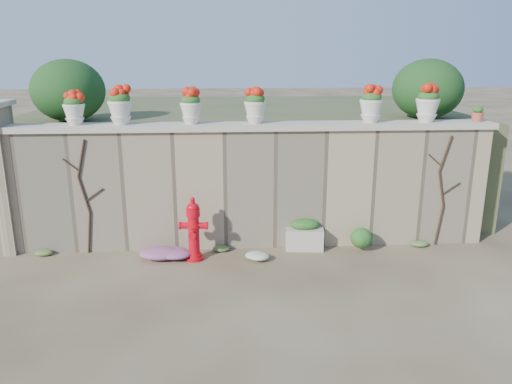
{
  "coord_description": "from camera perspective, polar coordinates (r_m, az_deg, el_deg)",
  "views": [
    {
      "loc": [
        -0.4,
        -6.28,
        3.22
      ],
      "look_at": [
        0.08,
        1.4,
        1.05
      ],
      "focal_mm": 35.0,
      "sensor_mm": 36.0,
      "label": 1
    }
  ],
  "objects": [
    {
      "name": "magenta_clump",
      "position": [
        8.19,
        -10.26,
        -6.79
      ],
      "size": [
        0.87,
        0.58,
        0.23
      ],
      "primitive_type": "ellipsoid",
      "color": "#C427B5",
      "rests_on": "ground"
    },
    {
      "name": "green_shrub",
      "position": [
        8.47,
        12.04,
        -4.98
      ],
      "size": [
        0.58,
        0.52,
        0.55
      ],
      "primitive_type": "ellipsoid",
      "color": "#1E5119",
      "rests_on": "ground"
    },
    {
      "name": "fire_hydrant",
      "position": [
        7.97,
        -7.15,
        -4.2
      ],
      "size": [
        0.45,
        0.32,
        1.03
      ],
      "rotation": [
        0.0,
        0.0,
        -0.08
      ],
      "color": "red",
      "rests_on": "ground"
    },
    {
      "name": "urn_pot_0",
      "position": [
        8.47,
        -20.09,
        8.98
      ],
      "size": [
        0.34,
        0.34,
        0.53
      ],
      "color": "beige",
      "rests_on": "wall_cap"
    },
    {
      "name": "stone_wall",
      "position": [
        8.39,
        -0.71,
        0.4
      ],
      "size": [
        8.0,
        0.4,
        2.0
      ],
      "primitive_type": "cube",
      "color": "#9A8467",
      "rests_on": "ground"
    },
    {
      "name": "raised_fill",
      "position": [
        11.51,
        -1.51,
        4.61
      ],
      "size": [
        9.0,
        6.0,
        2.0
      ],
      "primitive_type": "cube",
      "color": "#384C23",
      "rests_on": "ground"
    },
    {
      "name": "urn_pot_2",
      "position": [
        8.15,
        -7.44,
        9.62
      ],
      "size": [
        0.35,
        0.35,
        0.55
      ],
      "color": "beige",
      "rests_on": "wall_cap"
    },
    {
      "name": "vine_left",
      "position": [
        8.49,
        -18.96,
        -0.37
      ],
      "size": [
        0.6,
        0.04,
        1.91
      ],
      "color": "black",
      "rests_on": "ground"
    },
    {
      "name": "wall_cap",
      "position": [
        8.18,
        -0.73,
        7.51
      ],
      "size": [
        8.1,
        0.52,
        0.1
      ],
      "primitive_type": "cube",
      "color": "#BCB09F",
      "rests_on": "stone_wall"
    },
    {
      "name": "back_shrub_right",
      "position": [
        10.05,
        19.02,
        11.08
      ],
      "size": [
        1.3,
        1.3,
        1.1
      ],
      "primitive_type": "ellipsoid",
      "color": "#143814",
      "rests_on": "raised_fill"
    },
    {
      "name": "white_flowers",
      "position": [
        8.04,
        0.47,
        -7.2
      ],
      "size": [
        0.5,
        0.4,
        0.18
      ],
      "primitive_type": "ellipsoid",
      "color": "white",
      "rests_on": "ground"
    },
    {
      "name": "vine_right",
      "position": [
        8.94,
        20.5,
        0.28
      ],
      "size": [
        0.6,
        0.04,
        1.91
      ],
      "color": "black",
      "rests_on": "ground"
    },
    {
      "name": "urn_pot_3",
      "position": [
        8.14,
        -0.09,
        9.81
      ],
      "size": [
        0.36,
        0.36,
        0.56
      ],
      "color": "beige",
      "rests_on": "wall_cap"
    },
    {
      "name": "terracotta_pot",
      "position": [
        9.17,
        23.99,
        8.09
      ],
      "size": [
        0.21,
        0.21,
        0.25
      ],
      "color": "#B65237",
      "rests_on": "wall_cap"
    },
    {
      "name": "urn_pot_1",
      "position": [
        8.29,
        -15.27,
        9.51
      ],
      "size": [
        0.38,
        0.38,
        0.6
      ],
      "color": "beige",
      "rests_on": "wall_cap"
    },
    {
      "name": "back_shrub_left",
      "position": [
        9.72,
        -20.68,
        10.8
      ],
      "size": [
        1.3,
        1.3,
        1.1
      ],
      "primitive_type": "ellipsoid",
      "color": "#143814",
      "rests_on": "raised_fill"
    },
    {
      "name": "ground",
      "position": [
        7.07,
        0.07,
        -11.35
      ],
      "size": [
        80.0,
        80.0,
        0.0
      ],
      "primitive_type": "plane",
      "color": "#4B3925",
      "rests_on": "ground"
    },
    {
      "name": "planter_box",
      "position": [
        8.48,
        5.55,
        -4.89
      ],
      "size": [
        0.67,
        0.43,
        0.52
      ],
      "rotation": [
        0.0,
        0.0,
        -0.11
      ],
      "color": "#BCB09F",
      "rests_on": "ground"
    },
    {
      "name": "urn_pot_5",
      "position": [
        8.78,
        19.02,
        9.54
      ],
      "size": [
        0.39,
        0.39,
        0.61
      ],
      "color": "beige",
      "rests_on": "wall_cap"
    },
    {
      "name": "urn_pot_4",
      "position": [
        8.47,
        13.03,
        9.74
      ],
      "size": [
        0.38,
        0.38,
        0.59
      ],
      "color": "beige",
      "rests_on": "wall_cap"
    }
  ]
}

